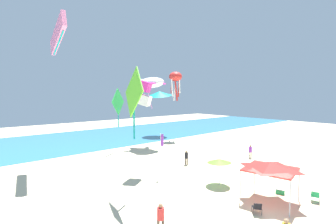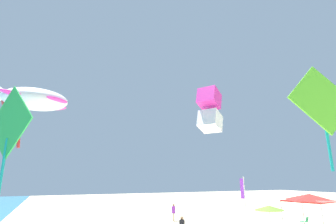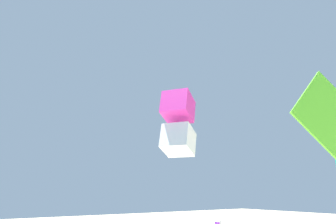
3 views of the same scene
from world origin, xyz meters
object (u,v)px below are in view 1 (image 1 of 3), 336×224
(kite_box_magenta, at_px, (144,93))
(kite_octopus_red, at_px, (175,78))
(kite_parafoil_pink, at_px, (58,35))
(kite_diamond_green, at_px, (118,103))
(person_kite_handler, at_px, (250,150))
(person_far_stroller, at_px, (161,216))
(cooler_box, at_px, (280,191))
(canopy_tent, at_px, (271,166))
(folding_chair_near_cooler, at_px, (315,196))
(banner_flag, at_px, (161,151))
(kite_delta_teal, at_px, (159,94))
(person_watching_sky, at_px, (186,157))
(beach_umbrella, at_px, (219,161))
(folding_chair_right_of_tent, at_px, (257,207))
(kite_turtle_white, at_px, (151,83))
(kite_diamond_lime, at_px, (134,94))

(kite_box_magenta, relative_size, kite_octopus_red, 0.51)
(kite_parafoil_pink, xyz_separation_m, kite_diamond_green, (8.33, 3.14, -7.04))
(person_kite_handler, bearing_deg, person_far_stroller, -149.79)
(cooler_box, relative_size, kite_parafoil_pink, 0.12)
(kite_parafoil_pink, bearing_deg, kite_diamond_green, -64.94)
(cooler_box, bearing_deg, kite_box_magenta, 114.58)
(canopy_tent, xyz_separation_m, kite_octopus_red, (11.46, 22.34, 7.93))
(folding_chair_near_cooler, distance_m, kite_octopus_red, 27.97)
(banner_flag, distance_m, kite_delta_teal, 24.03)
(person_kite_handler, bearing_deg, person_watching_sky, 173.00)
(beach_umbrella, height_order, person_kite_handler, beach_umbrella)
(person_far_stroller, relative_size, kite_box_magenta, 0.66)
(beach_umbrella, relative_size, kite_parafoil_pink, 0.39)
(canopy_tent, bearing_deg, cooler_box, 3.26)
(folding_chair_right_of_tent, bearing_deg, person_far_stroller, 28.91)
(banner_flag, bearing_deg, kite_parafoil_pink, 123.84)
(kite_parafoil_pink, xyz_separation_m, kite_octopus_red, (20.21, 4.65, -3.06))
(canopy_tent, bearing_deg, person_far_stroller, 165.80)
(canopy_tent, distance_m, person_kite_handler, 12.25)
(beach_umbrella, relative_size, folding_chair_right_of_tent, 2.77)
(person_kite_handler, xyz_separation_m, kite_turtle_white, (-5.01, 13.20, 8.48))
(canopy_tent, height_order, person_far_stroller, canopy_tent)
(folding_chair_near_cooler, xyz_separation_m, kite_octopus_red, (9.06, 24.48, 10.06))
(kite_octopus_red, bearing_deg, banner_flag, 107.37)
(cooler_box, bearing_deg, kite_diamond_lime, 141.93)
(cooler_box, xyz_separation_m, kite_diamond_green, (-2.36, 20.71, 6.34))
(kite_turtle_white, distance_m, kite_delta_teal, 9.83)
(cooler_box, xyz_separation_m, kite_diamond_lime, (-8.77, 6.87, 7.45))
(folding_chair_right_of_tent, xyz_separation_m, kite_turtle_white, (7.17, 20.74, 8.96))
(person_kite_handler, distance_m, kite_diamond_green, 17.93)
(person_kite_handler, height_order, kite_delta_teal, kite_delta_teal)
(person_watching_sky, xyz_separation_m, kite_delta_teal, (9.82, 16.84, 7.01))
(folding_chair_right_of_tent, relative_size, person_far_stroller, 0.49)
(banner_flag, relative_size, person_far_stroller, 2.49)
(folding_chair_right_of_tent, relative_size, kite_diamond_lime, 0.15)
(folding_chair_near_cooler, bearing_deg, kite_box_magenta, 5.21)
(folding_chair_near_cooler, xyz_separation_m, person_kite_handler, (7.39, 9.33, 0.48))
(canopy_tent, xyz_separation_m, person_kite_handler, (9.79, 7.18, -1.64))
(cooler_box, height_order, person_far_stroller, person_far_stroller)
(canopy_tent, xyz_separation_m, kite_turtle_white, (4.78, 20.38, 6.84))
(folding_chair_right_of_tent, height_order, cooler_box, folding_chair_right_of_tent)
(person_far_stroller, bearing_deg, folding_chair_right_of_tent, 165.37)
(folding_chair_right_of_tent, distance_m, person_watching_sky, 11.49)
(beach_umbrella, relative_size, kite_turtle_white, 0.44)
(person_far_stroller, bearing_deg, canopy_tent, 173.73)
(banner_flag, distance_m, person_far_stroller, 8.80)
(folding_chair_right_of_tent, distance_m, cooler_box, 4.37)
(beach_umbrella, distance_m, person_kite_handler, 10.32)
(kite_parafoil_pink, bearing_deg, kite_diamond_lime, -165.39)
(person_far_stroller, bearing_deg, cooler_box, 176.94)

